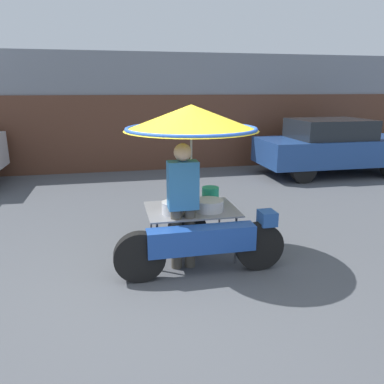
% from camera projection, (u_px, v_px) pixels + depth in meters
% --- Properties ---
extents(ground_plane, '(36.00, 36.00, 0.00)m').
position_uv_depth(ground_plane, '(164.00, 288.00, 4.44)').
color(ground_plane, '#4C4F54').
extents(shopfront_building, '(28.00, 2.06, 3.25)m').
position_uv_depth(shopfront_building, '(127.00, 111.00, 11.29)').
color(shopfront_building, gray).
rests_on(shopfront_building, ground).
extents(vendor_motorcycle_cart, '(2.17, 1.76, 2.09)m').
position_uv_depth(vendor_motorcycle_cart, '(193.00, 146.00, 4.85)').
color(vendor_motorcycle_cart, black).
rests_on(vendor_motorcycle_cart, ground).
extents(vendor_person, '(0.38, 0.22, 1.64)m').
position_uv_depth(vendor_person, '(183.00, 200.00, 4.73)').
color(vendor_person, '#4C473D').
rests_on(vendor_person, ground).
extents(parked_car, '(4.11, 1.73, 1.50)m').
position_uv_depth(parked_car, '(333.00, 146.00, 10.12)').
color(parked_car, black).
rests_on(parked_car, ground).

